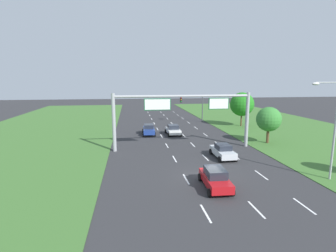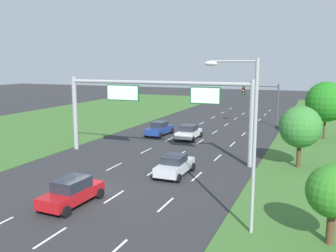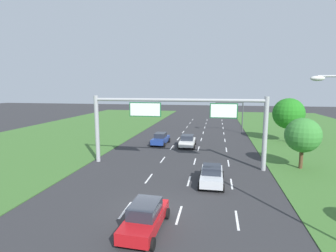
# 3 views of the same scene
# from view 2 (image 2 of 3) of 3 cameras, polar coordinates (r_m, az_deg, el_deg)

# --- Properties ---
(ground_plane) EXTENTS (200.00, 200.00, 0.00)m
(ground_plane) POSITION_cam_2_polar(r_m,az_deg,el_deg) (24.95, -11.73, -9.98)
(ground_plane) COLOR #2D2D30
(lane_dashes_inner_left) EXTENTS (0.14, 68.40, 0.01)m
(lane_dashes_inner_left) POSITION_cam_2_polar(r_m,az_deg,el_deg) (38.46, -1.42, -2.83)
(lane_dashes_inner_left) COLOR white
(lane_dashes_inner_left) RESTS_ON ground_plane
(lane_dashes_inner_right) EXTENTS (0.14, 68.40, 0.01)m
(lane_dashes_inner_right) POSITION_cam_2_polar(r_m,az_deg,el_deg) (37.23, 3.53, -3.26)
(lane_dashes_inner_right) COLOR white
(lane_dashes_inner_right) RESTS_ON ground_plane
(lane_dashes_slip) EXTENTS (0.14, 68.40, 0.01)m
(lane_dashes_slip) POSITION_cam_2_polar(r_m,az_deg,el_deg) (36.30, 8.78, -3.69)
(lane_dashes_slip) COLOR white
(lane_dashes_slip) RESTS_ON ground_plane
(car_near_red) EXTENTS (2.00, 4.22, 1.54)m
(car_near_red) POSITION_cam_2_polar(r_m,az_deg,el_deg) (27.91, 1.04, -6.00)
(car_near_red) COLOR silver
(car_near_red) RESTS_ON ground_plane
(car_lead_silver) EXTENTS (2.21, 4.08, 1.56)m
(car_lead_silver) POSITION_cam_2_polar(r_m,az_deg,el_deg) (41.08, 3.19, -0.94)
(car_lead_silver) COLOR white
(car_lead_silver) RESTS_ON ground_plane
(car_mid_lane) EXTENTS (2.14, 4.35, 1.61)m
(car_mid_lane) POSITION_cam_2_polar(r_m,az_deg,el_deg) (22.96, -14.46, -9.69)
(car_mid_lane) COLOR red
(car_mid_lane) RESTS_ON ground_plane
(car_far_ahead) EXTENTS (2.10, 4.33, 1.62)m
(car_far_ahead) POSITION_cam_2_polar(r_m,az_deg,el_deg) (43.04, -1.29, -0.41)
(car_far_ahead) COLOR navy
(car_far_ahead) RESTS_ON ground_plane
(sign_gantry) EXTENTS (17.24, 0.44, 7.00)m
(sign_gantry) POSITION_cam_2_polar(r_m,az_deg,el_deg) (32.60, -1.95, 3.62)
(sign_gantry) COLOR #9EA0A5
(sign_gantry) RESTS_ON ground_plane
(traffic_light_mast) EXTENTS (4.76, 0.49, 5.60)m
(traffic_light_mast) POSITION_cam_2_polar(r_m,az_deg,el_deg) (50.77, 14.25, 4.31)
(traffic_light_mast) COLOR #47494F
(traffic_light_mast) RESTS_ON ground_plane
(street_lamp) EXTENTS (2.61, 0.32, 8.50)m
(street_lamp) POSITION_cam_2_polar(r_m,az_deg,el_deg) (18.07, 11.91, -0.79)
(street_lamp) COLOR #9EA0A5
(street_lamp) RESTS_ON ground_plane
(roadside_tree_near) EXTENTS (2.43, 2.43, 3.79)m
(roadside_tree_near) POSITION_cam_2_polar(r_m,az_deg,el_deg) (18.62, 23.87, -9.15)
(roadside_tree_near) COLOR #513823
(roadside_tree_near) RESTS_ON ground_plane
(roadside_tree_mid) EXTENTS (3.31, 3.31, 4.99)m
(roadside_tree_mid) POSITION_cam_2_polar(r_m,az_deg,el_deg) (31.11, 19.52, -0.13)
(roadside_tree_mid) COLOR #513823
(roadside_tree_mid) RESTS_ON ground_plane
(roadside_tree_far) EXTENTS (4.36, 4.36, 6.32)m
(roadside_tree_far) POSITION_cam_2_polar(r_m,az_deg,el_deg) (43.95, 22.97, 3.42)
(roadside_tree_far) COLOR #513823
(roadside_tree_far) RESTS_ON ground_plane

